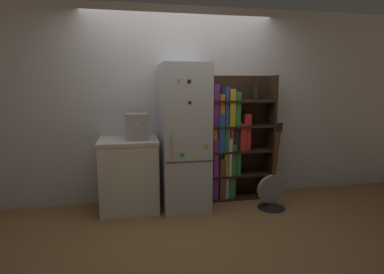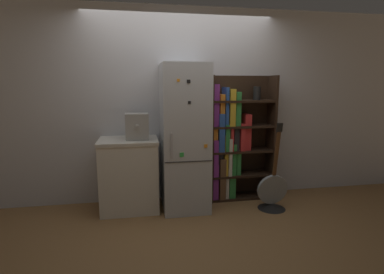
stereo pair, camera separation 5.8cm
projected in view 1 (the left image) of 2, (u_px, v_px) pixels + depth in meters
The scene contains 7 objects.
ground_plane at pixel (186, 209), 3.85m from camera, with size 16.00×16.00×0.00m, color olive.
wall_back at pixel (180, 106), 4.09m from camera, with size 8.00×0.05×2.60m.
refrigerator at pixel (184, 138), 3.81m from camera, with size 0.58×0.70×1.84m.
bookshelf at pixel (231, 142), 4.15m from camera, with size 0.91×0.32×1.71m.
kitchen_counter at pixel (129, 175), 3.80m from camera, with size 0.73×0.59×0.92m.
espresso_machine at pixel (137, 127), 3.69m from camera, with size 0.28×0.29×0.32m.
guitar at pixel (272, 196), 3.87m from camera, with size 0.40×0.36×1.13m.
Camera 1 is at (-0.62, -3.58, 1.59)m, focal length 28.00 mm.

